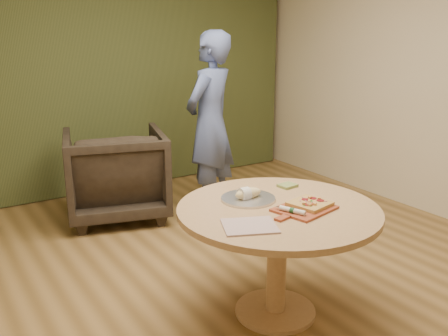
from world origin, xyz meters
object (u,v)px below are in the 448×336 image
object	(u,v)px
pizza_paddle	(303,209)
bread_roll	(247,194)
serving_tray	(248,199)
person_standing	(210,123)
pedestal_table	(278,228)
armchair	(116,170)
flatbread_pizza	(310,204)
cutlery_roll	(292,210)

from	to	relation	value
pizza_paddle	bread_roll	distance (m)	0.39
serving_tray	person_standing	world-z (taller)	person_standing
pedestal_table	pizza_paddle	world-z (taller)	pizza_paddle
pizza_paddle	bread_roll	world-z (taller)	bread_roll
armchair	flatbread_pizza	bearing A→B (deg)	115.14
bread_roll	serving_tray	bearing A→B (deg)	0.00
bread_roll	cutlery_roll	bearing A→B (deg)	-79.11
cutlery_roll	pedestal_table	bearing A→B (deg)	61.81
pedestal_table	serving_tray	xyz separation A→B (m)	(-0.08, 0.22, 0.15)
serving_tray	person_standing	distance (m)	1.89
armchair	bread_roll	bearing A→B (deg)	109.80
flatbread_pizza	bread_roll	bearing A→B (deg)	126.83
serving_tray	armchair	distance (m)	2.06
pizza_paddle	cutlery_roll	world-z (taller)	cutlery_roll
cutlery_roll	pizza_paddle	bearing A→B (deg)	-8.88
flatbread_pizza	person_standing	size ratio (longest dim) A/B	0.15
pedestal_table	flatbread_pizza	distance (m)	0.26
serving_tray	bread_roll	distance (m)	0.04
pizza_paddle	person_standing	world-z (taller)	person_standing
person_standing	bread_roll	bearing A→B (deg)	38.67
flatbread_pizza	serving_tray	size ratio (longest dim) A/B	0.74
pedestal_table	pizza_paddle	xyz separation A→B (m)	(0.09, -0.13, 0.15)
pedestal_table	cutlery_roll	size ratio (longest dim) A/B	6.64
cutlery_roll	serving_tray	distance (m)	0.38
flatbread_pizza	person_standing	bearing A→B (deg)	76.09
bread_roll	flatbread_pizza	bearing A→B (deg)	-53.17
pizza_paddle	armchair	distance (m)	2.42
flatbread_pizza	person_standing	xyz separation A→B (m)	(0.51, 2.06, 0.13)
serving_tray	pedestal_table	bearing A→B (deg)	-69.73
pedestal_table	person_standing	bearing A→B (deg)	71.04
serving_tray	cutlery_roll	bearing A→B (deg)	-80.44
cutlery_roll	bread_roll	world-z (taller)	bread_roll
serving_tray	person_standing	xyz separation A→B (m)	(0.75, 1.73, 0.15)
bread_roll	pedestal_table	bearing A→B (deg)	-67.69
bread_roll	person_standing	size ratio (longest dim) A/B	0.11
pizza_paddle	flatbread_pizza	bearing A→B (deg)	-0.30
pedestal_table	cutlery_roll	bearing A→B (deg)	-96.55
armchair	cutlery_roll	bearing A→B (deg)	110.86
pedestal_table	bread_roll	xyz separation A→B (m)	(-0.09, 0.22, 0.18)
flatbread_pizza	person_standing	distance (m)	2.12
flatbread_pizza	cutlery_roll	world-z (taller)	flatbread_pizza
serving_tray	bread_roll	xyz separation A→B (m)	(-0.01, 0.00, 0.04)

